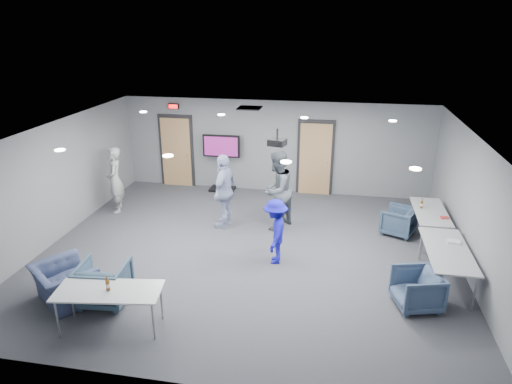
% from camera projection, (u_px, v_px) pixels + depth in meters
% --- Properties ---
extents(floor, '(9.00, 9.00, 0.00)m').
position_uv_depth(floor, '(248.00, 252.00, 10.11)').
color(floor, '#38393F').
rests_on(floor, ground).
extents(ceiling, '(9.00, 9.00, 0.00)m').
position_uv_depth(ceiling, '(247.00, 133.00, 9.16)').
color(ceiling, silver).
rests_on(ceiling, wall_back).
extents(wall_back, '(9.00, 0.02, 2.70)m').
position_uv_depth(wall_back, '(274.00, 147.00, 13.31)').
color(wall_back, slate).
rests_on(wall_back, floor).
extents(wall_front, '(9.00, 0.02, 2.70)m').
position_uv_depth(wall_front, '(188.00, 304.00, 5.95)').
color(wall_front, slate).
rests_on(wall_front, floor).
extents(wall_left, '(0.02, 8.00, 2.70)m').
position_uv_depth(wall_left, '(54.00, 183.00, 10.39)').
color(wall_left, slate).
rests_on(wall_left, floor).
extents(wall_right, '(0.02, 8.00, 2.70)m').
position_uv_depth(wall_right, '(474.00, 210.00, 8.88)').
color(wall_right, slate).
rests_on(wall_right, floor).
extents(door_left, '(1.06, 0.17, 2.24)m').
position_uv_depth(door_left, '(177.00, 152.00, 13.87)').
color(door_left, black).
rests_on(door_left, wall_back).
extents(door_right, '(1.06, 0.17, 2.24)m').
position_uv_depth(door_right, '(315.00, 159.00, 13.17)').
color(door_right, black).
rests_on(door_right, wall_back).
extents(exit_sign, '(0.32, 0.08, 0.16)m').
position_uv_depth(exit_sign, '(174.00, 106.00, 13.37)').
color(exit_sign, black).
rests_on(exit_sign, wall_back).
extents(hvac_diffuser, '(0.60, 0.60, 0.03)m').
position_uv_depth(hvac_diffuser, '(250.00, 108.00, 11.82)').
color(hvac_diffuser, black).
rests_on(hvac_diffuser, ceiling).
extents(downlights, '(6.18, 3.78, 0.02)m').
position_uv_depth(downlights, '(247.00, 134.00, 9.16)').
color(downlights, white).
rests_on(downlights, ceiling).
extents(person_a, '(0.64, 0.75, 1.76)m').
position_uv_depth(person_a, '(115.00, 180.00, 11.99)').
color(person_a, '#9FA19F').
rests_on(person_a, floor).
extents(person_b, '(1.04, 1.16, 1.95)m').
position_uv_depth(person_b, '(277.00, 190.00, 11.00)').
color(person_b, '#505860').
rests_on(person_b, floor).
extents(person_c, '(0.62, 1.14, 1.85)m').
position_uv_depth(person_c, '(225.00, 191.00, 11.10)').
color(person_c, '#A4B0D3').
rests_on(person_c, floor).
extents(person_d, '(0.56, 0.93, 1.40)m').
position_uv_depth(person_d, '(275.00, 232.00, 9.48)').
color(person_d, '#1C1BB0').
rests_on(person_d, floor).
extents(chair_right_a, '(0.96, 0.95, 0.67)m').
position_uv_depth(chair_right_a, '(398.00, 221.00, 10.87)').
color(chair_right_a, '#35465C').
rests_on(chair_right_a, floor).
extents(chair_right_c, '(0.94, 0.92, 0.70)m').
position_uv_depth(chair_right_c, '(417.00, 289.00, 8.08)').
color(chair_right_c, '#3E4F6B').
rests_on(chair_right_c, floor).
extents(chair_front_a, '(0.92, 0.94, 0.79)m').
position_uv_depth(chair_front_a, '(104.00, 283.00, 8.21)').
color(chair_front_a, '#384E61').
rests_on(chair_front_a, floor).
extents(chair_front_b, '(1.42, 1.40, 0.70)m').
position_uv_depth(chair_front_b, '(65.00, 283.00, 8.27)').
color(chair_front_b, '#384262').
rests_on(chair_front_b, floor).
extents(table_right_a, '(0.71, 1.70, 0.73)m').
position_uv_depth(table_right_a, '(430.00, 213.00, 10.45)').
color(table_right_a, '#B0B3B5').
rests_on(table_right_a, floor).
extents(table_right_b, '(0.80, 1.92, 0.73)m').
position_uv_depth(table_right_b, '(448.00, 251.00, 8.70)').
color(table_right_b, '#B0B3B5').
rests_on(table_right_b, floor).
extents(table_front_left, '(1.79, 0.95, 0.73)m').
position_uv_depth(table_front_left, '(109.00, 293.00, 7.40)').
color(table_front_left, '#B0B3B5').
rests_on(table_front_left, floor).
extents(bottle_front, '(0.07, 0.07, 0.27)m').
position_uv_depth(bottle_front, '(108.00, 285.00, 7.34)').
color(bottle_front, brown).
rests_on(bottle_front, table_front_left).
extents(bottle_right, '(0.06, 0.06, 0.24)m').
position_uv_depth(bottle_right, '(422.00, 204.00, 10.56)').
color(bottle_right, brown).
rests_on(bottle_right, table_right_a).
extents(snack_box, '(0.19, 0.14, 0.04)m').
position_uv_depth(snack_box, '(444.00, 218.00, 10.04)').
color(snack_box, '#BE332F').
rests_on(snack_box, table_right_a).
extents(wrapper, '(0.25, 0.19, 0.05)m').
position_uv_depth(wrapper, '(454.00, 242.00, 8.93)').
color(wrapper, silver).
rests_on(wrapper, table_right_b).
extents(tv_stand, '(1.10, 0.53, 1.69)m').
position_uv_depth(tv_stand, '(222.00, 159.00, 13.48)').
color(tv_stand, black).
rests_on(tv_stand, floor).
extents(projector, '(0.41, 0.38, 0.36)m').
position_uv_depth(projector, '(277.00, 142.00, 9.65)').
color(projector, black).
rests_on(projector, ceiling).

